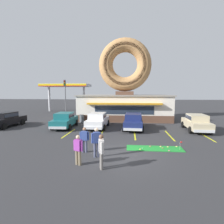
{
  "coord_description": "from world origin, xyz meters",
  "views": [
    {
      "loc": [
        0.38,
        -10.2,
        3.74
      ],
      "look_at": [
        -1.07,
        5.0,
        2.0
      ],
      "focal_mm": 28.0,
      "sensor_mm": 36.0,
      "label": 1
    }
  ],
  "objects_px": {
    "car_white": "(98,120)",
    "pedestrian_hooded_kid": "(78,149)",
    "pedestrian_clipboard_woman": "(97,141)",
    "car_champagne": "(196,122)",
    "trash_bin": "(82,118)",
    "car_navy": "(133,121)",
    "traffic_light_pole": "(65,92)",
    "putting_flag_pin": "(181,143)",
    "pedestrian_blue_sweater_man": "(101,150)",
    "golf_ball": "(142,148)",
    "pedestrian_leather_jacket_man": "(85,139)",
    "car_black": "(6,119)",
    "car_teal": "(65,119)"
  },
  "relations": [
    {
      "from": "car_black",
      "to": "pedestrian_blue_sweater_man",
      "type": "xyz_separation_m",
      "value": [
        11.88,
        -9.4,
        0.09
      ]
    },
    {
      "from": "car_teal",
      "to": "car_navy",
      "type": "bearing_deg",
      "value": -0.48
    },
    {
      "from": "putting_flag_pin",
      "to": "pedestrian_clipboard_woman",
      "type": "height_order",
      "value": "pedestrian_clipboard_woman"
    },
    {
      "from": "car_white",
      "to": "pedestrian_hooded_kid",
      "type": "height_order",
      "value": "car_white"
    },
    {
      "from": "car_champagne",
      "to": "car_white",
      "type": "relative_size",
      "value": 1.01
    },
    {
      "from": "golf_ball",
      "to": "pedestrian_leather_jacket_man",
      "type": "xyz_separation_m",
      "value": [
        -3.63,
        -0.97,
        0.82
      ]
    },
    {
      "from": "pedestrian_blue_sweater_man",
      "to": "pedestrian_hooded_kid",
      "type": "height_order",
      "value": "pedestrian_blue_sweater_man"
    },
    {
      "from": "pedestrian_blue_sweater_man",
      "to": "pedestrian_leather_jacket_man",
      "type": "height_order",
      "value": "pedestrian_blue_sweater_man"
    },
    {
      "from": "pedestrian_hooded_kid",
      "to": "pedestrian_clipboard_woman",
      "type": "relative_size",
      "value": 0.91
    },
    {
      "from": "pedestrian_blue_sweater_man",
      "to": "pedestrian_hooded_kid",
      "type": "bearing_deg",
      "value": 164.05
    },
    {
      "from": "car_champagne",
      "to": "trash_bin",
      "type": "bearing_deg",
      "value": 164.32
    },
    {
      "from": "pedestrian_leather_jacket_man",
      "to": "trash_bin",
      "type": "distance_m",
      "value": 10.99
    },
    {
      "from": "pedestrian_leather_jacket_man",
      "to": "pedestrian_blue_sweater_man",
      "type": "bearing_deg",
      "value": -58.06
    },
    {
      "from": "golf_ball",
      "to": "car_teal",
      "type": "height_order",
      "value": "car_teal"
    },
    {
      "from": "car_white",
      "to": "car_champagne",
      "type": "bearing_deg",
      "value": -2.22
    },
    {
      "from": "trash_bin",
      "to": "putting_flag_pin",
      "type": "bearing_deg",
      "value": -46.29
    },
    {
      "from": "car_navy",
      "to": "car_champagne",
      "type": "bearing_deg",
      "value": -1.34
    },
    {
      "from": "golf_ball",
      "to": "pedestrian_leather_jacket_man",
      "type": "bearing_deg",
      "value": -165.03
    },
    {
      "from": "golf_ball",
      "to": "car_champagne",
      "type": "height_order",
      "value": "car_champagne"
    },
    {
      "from": "golf_ball",
      "to": "car_champagne",
      "type": "relative_size",
      "value": 0.01
    },
    {
      "from": "golf_ball",
      "to": "pedestrian_blue_sweater_man",
      "type": "bearing_deg",
      "value": -124.63
    },
    {
      "from": "golf_ball",
      "to": "pedestrian_hooded_kid",
      "type": "height_order",
      "value": "pedestrian_hooded_kid"
    },
    {
      "from": "pedestrian_hooded_kid",
      "to": "car_navy",
      "type": "bearing_deg",
      "value": 71.5
    },
    {
      "from": "car_champagne",
      "to": "car_white",
      "type": "xyz_separation_m",
      "value": [
        -9.78,
        0.38,
        0.0
      ]
    },
    {
      "from": "golf_ball",
      "to": "car_white",
      "type": "xyz_separation_m",
      "value": [
        -4.13,
        6.5,
        0.82
      ]
    },
    {
      "from": "pedestrian_hooded_kid",
      "to": "trash_bin",
      "type": "relative_size",
      "value": 1.61
    },
    {
      "from": "car_navy",
      "to": "car_teal",
      "type": "bearing_deg",
      "value": 179.52
    },
    {
      "from": "putting_flag_pin",
      "to": "pedestrian_hooded_kid",
      "type": "height_order",
      "value": "pedestrian_hooded_kid"
    },
    {
      "from": "putting_flag_pin",
      "to": "pedestrian_blue_sweater_man",
      "type": "distance_m",
      "value": 5.72
    },
    {
      "from": "car_navy",
      "to": "pedestrian_clipboard_woman",
      "type": "bearing_deg",
      "value": -106.18
    },
    {
      "from": "car_champagne",
      "to": "pedestrian_hooded_kid",
      "type": "bearing_deg",
      "value": -135.46
    },
    {
      "from": "car_champagne",
      "to": "traffic_light_pole",
      "type": "xyz_separation_m",
      "value": [
        -17.12,
        10.9,
        2.84
      ]
    },
    {
      "from": "golf_ball",
      "to": "car_white",
      "type": "distance_m",
      "value": 7.74
    },
    {
      "from": "pedestrian_hooded_kid",
      "to": "pedestrian_leather_jacket_man",
      "type": "bearing_deg",
      "value": 94.49
    },
    {
      "from": "car_navy",
      "to": "traffic_light_pole",
      "type": "relative_size",
      "value": 0.8
    },
    {
      "from": "car_teal",
      "to": "traffic_light_pole",
      "type": "relative_size",
      "value": 0.8
    },
    {
      "from": "golf_ball",
      "to": "putting_flag_pin",
      "type": "distance_m",
      "value": 2.48
    },
    {
      "from": "car_navy",
      "to": "car_white",
      "type": "xyz_separation_m",
      "value": [
        -3.71,
        0.24,
        0.0
      ]
    },
    {
      "from": "car_white",
      "to": "pedestrian_blue_sweater_man",
      "type": "bearing_deg",
      "value": -78.9
    },
    {
      "from": "pedestrian_hooded_kid",
      "to": "trash_bin",
      "type": "bearing_deg",
      "value": 104.4
    },
    {
      "from": "pedestrian_leather_jacket_man",
      "to": "car_champagne",
      "type": "bearing_deg",
      "value": 37.39
    },
    {
      "from": "pedestrian_leather_jacket_man",
      "to": "traffic_light_pole",
      "type": "bearing_deg",
      "value": 113.57
    },
    {
      "from": "putting_flag_pin",
      "to": "car_black",
      "type": "xyz_separation_m",
      "value": [
        -16.55,
        6.14,
        0.43
      ]
    },
    {
      "from": "pedestrian_clipboard_woman",
      "to": "car_champagne",
      "type": "bearing_deg",
      "value": 43.02
    },
    {
      "from": "putting_flag_pin",
      "to": "pedestrian_blue_sweater_man",
      "type": "xyz_separation_m",
      "value": [
        -4.68,
        -3.25,
        0.52
      ]
    },
    {
      "from": "car_champagne",
      "to": "golf_ball",
      "type": "bearing_deg",
      "value": -132.7
    },
    {
      "from": "pedestrian_hooded_kid",
      "to": "putting_flag_pin",
      "type": "bearing_deg",
      "value": 26.01
    },
    {
      "from": "car_champagne",
      "to": "putting_flag_pin",
      "type": "bearing_deg",
      "value": -117.69
    },
    {
      "from": "car_navy",
      "to": "pedestrian_blue_sweater_man",
      "type": "bearing_deg",
      "value": -100.73
    },
    {
      "from": "trash_bin",
      "to": "car_black",
      "type": "bearing_deg",
      "value": -155.38
    }
  ]
}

